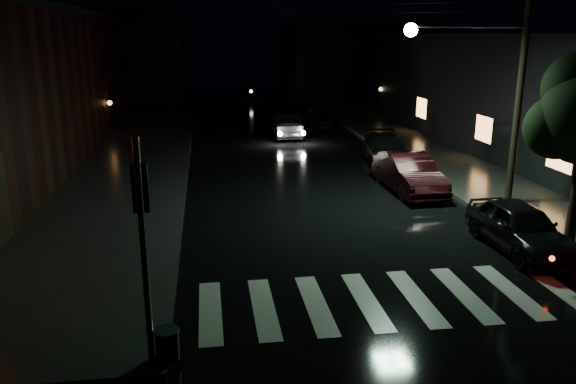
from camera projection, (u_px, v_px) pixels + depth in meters
name	position (u px, v px, depth m)	size (l,w,h in m)	color
ground	(266.00, 319.00, 12.21)	(120.00, 120.00, 0.00)	black
sidewalk_left	(120.00, 172.00, 24.82)	(6.00, 44.00, 0.15)	#282826
sidewalk_right	(442.00, 161.00, 26.92)	(4.00, 44.00, 0.15)	#282826
building_right	(537.00, 90.00, 30.92)	(10.00, 40.00, 6.00)	black
building_far_left	(108.00, 56.00, 52.57)	(14.00, 10.00, 8.00)	black
building_far_right	(356.00, 60.00, 56.07)	(14.00, 10.00, 7.00)	black
crosswalk	(391.00, 299.00, 13.11)	(9.00, 3.00, 0.01)	beige
signal_pole_corner	(156.00, 289.00, 10.10)	(0.68, 0.61, 4.20)	slate
utility_pole	(503.00, 76.00, 18.86)	(4.92, 0.44, 8.00)	black
parked_car_a	(520.00, 227.00, 15.95)	(1.64, 4.07, 1.39)	black
parked_car_b	(409.00, 173.00, 21.88)	(1.58, 4.54, 1.50)	black
parked_car_c	(385.00, 149.00, 26.90)	(1.86, 4.58, 1.33)	black
parked_car_d	(311.00, 116.00, 37.29)	(2.29, 4.97, 1.38)	black
oncoming_car	(284.00, 125.00, 33.52)	(1.53, 4.39, 1.45)	black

